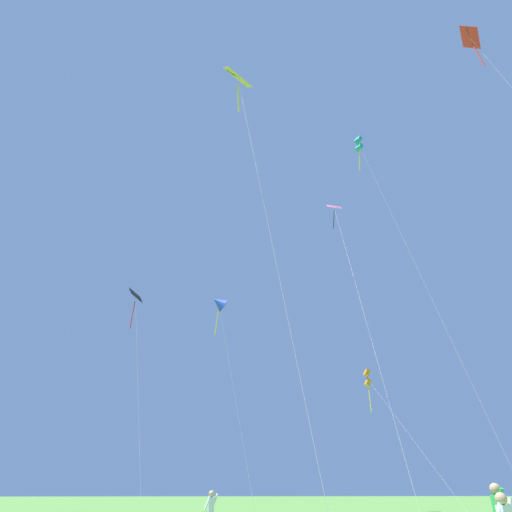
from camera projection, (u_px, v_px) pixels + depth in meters
name	position (u px, v px, depth m)	size (l,w,h in m)	color
kite_black_large	(135.00, 305.00, 46.99)	(4.65, 9.65, 20.71)	black
kite_teal_box	(360.00, 147.00, 37.13)	(4.19, 5.91, 27.67)	teal
kite_blue_delta	(219.00, 303.00, 45.46)	(4.13, 6.53, 19.34)	blue
kite_orange_box	(368.00, 379.00, 45.90)	(2.28, 12.10, 12.70)	orange
kite_pink_low	(338.00, 222.00, 34.47)	(1.88, 11.54, 22.06)	pink
kite_yellow_diamond	(239.00, 88.00, 28.65)	(3.67, 7.51, 26.03)	yellow
kite_red_high	(481.00, 52.00, 25.43)	(4.14, 5.33, 25.44)	red
person_far_back	(211.00, 510.00, 16.57)	(0.52, 0.22, 1.61)	black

